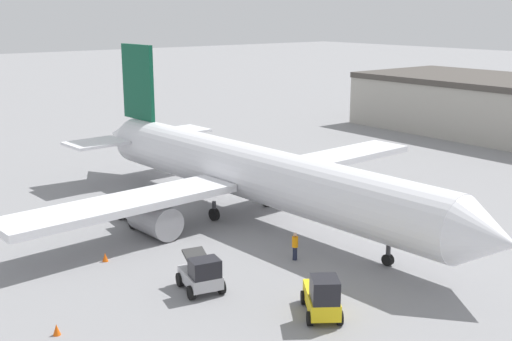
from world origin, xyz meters
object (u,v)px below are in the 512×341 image
Objects in this scene: pushback_tug at (322,297)px; safety_cone_near at (57,330)px; airplane at (247,172)px; safety_cone_far at (105,257)px; ground_crew_worker at (295,245)px; baggage_tug at (138,209)px; belt_loader_truck at (201,274)px.

pushback_tug reaches higher than safety_cone_near.
airplane is 73.27× the size of safety_cone_far.
ground_crew_worker is 12.68m from baggage_tug.
airplane reaches higher than pushback_tug.
belt_loader_truck reaches higher than safety_cone_far.
ground_crew_worker is at bearing 105.35° from belt_loader_truck.
baggage_tug reaches higher than safety_cone_far.
pushback_tug is at bearing 60.34° from safety_cone_near.
belt_loader_truck is 6.82m from pushback_tug.
pushback_tug is at bearing 6.50° from baggage_tug.
airplane reaches higher than safety_cone_far.
safety_cone_far is at bearing -149.34° from belt_loader_truck.
ground_crew_worker is 0.48× the size of pushback_tug.
ground_crew_worker is at bearing -22.29° from airplane.
safety_cone_far is (-6.82, -9.11, -0.64)m from ground_crew_worker.
safety_cone_near is (-0.12, -7.94, -0.69)m from belt_loader_truck.
airplane is 9.50m from ground_crew_worker.
pushback_tug is at bearing 21.66° from safety_cone_far.
baggage_tug is (-3.29, -7.12, -2.24)m from airplane.
pushback_tug reaches higher than belt_loader_truck.
ground_crew_worker is 14.84m from safety_cone_near.
pushback_tug is 6.45× the size of safety_cone_far.
belt_loader_truck reaches higher than ground_crew_worker.
airplane reaches higher than belt_loader_truck.
baggage_tug is at bearing 138.57° from safety_cone_near.
pushback_tug is at bearing 39.34° from belt_loader_truck.
baggage_tug is 18.38m from pushback_tug.
baggage_tug reaches higher than belt_loader_truck.
belt_loader_truck is at bearing -51.02° from airplane.
pushback_tug is at bearing -115.08° from ground_crew_worker.
airplane is 73.27× the size of safety_cone_near.
airplane reaches higher than baggage_tug.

